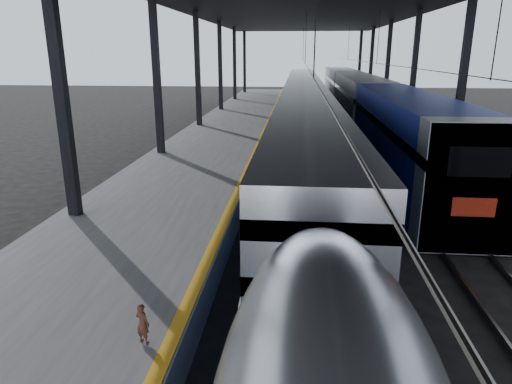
# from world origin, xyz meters

# --- Properties ---
(ground) EXTENTS (160.00, 160.00, 0.00)m
(ground) POSITION_xyz_m (0.00, 0.00, 0.00)
(ground) COLOR black
(ground) RESTS_ON ground
(platform) EXTENTS (6.00, 80.00, 1.00)m
(platform) POSITION_xyz_m (-3.50, 20.00, 0.50)
(platform) COLOR #4C4C4F
(platform) RESTS_ON ground
(yellow_strip) EXTENTS (0.30, 80.00, 0.01)m
(yellow_strip) POSITION_xyz_m (-0.70, 20.00, 1.00)
(yellow_strip) COLOR orange
(yellow_strip) RESTS_ON platform
(rails) EXTENTS (6.52, 80.00, 0.16)m
(rails) POSITION_xyz_m (4.50, 20.00, 0.08)
(rails) COLOR slate
(rails) RESTS_ON ground
(canopy) EXTENTS (18.00, 75.00, 9.47)m
(canopy) POSITION_xyz_m (1.90, 20.00, 9.12)
(canopy) COLOR black
(canopy) RESTS_ON ground
(tgv_train) EXTENTS (2.85, 65.20, 4.08)m
(tgv_train) POSITION_xyz_m (2.00, 22.88, 1.91)
(tgv_train) COLOR #B3B5BA
(tgv_train) RESTS_ON ground
(second_train) EXTENTS (3.10, 56.05, 4.27)m
(second_train) POSITION_xyz_m (7.00, 32.19, 2.16)
(second_train) COLOR navy
(second_train) RESTS_ON ground
(child) EXTENTS (0.35, 0.29, 0.80)m
(child) POSITION_xyz_m (-1.20, -1.72, 1.40)
(child) COLOR #442216
(child) RESTS_ON platform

